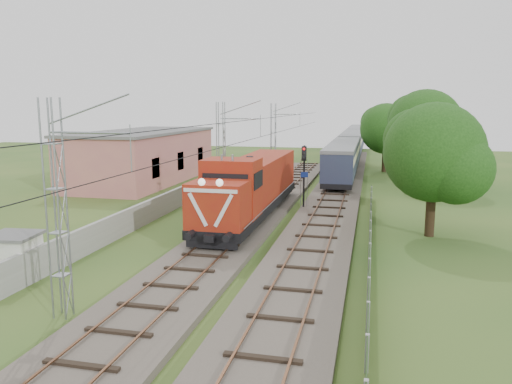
% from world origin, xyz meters
% --- Properties ---
extents(ground, '(140.00, 140.00, 0.00)m').
position_xyz_m(ground, '(0.00, 0.00, 0.00)').
color(ground, '#294F1D').
rests_on(ground, ground).
extents(track_main, '(4.20, 70.00, 0.45)m').
position_xyz_m(track_main, '(0.00, 7.00, 0.18)').
color(track_main, '#6B6054').
rests_on(track_main, ground).
extents(track_side, '(4.20, 80.00, 0.45)m').
position_xyz_m(track_side, '(5.00, 20.00, 0.18)').
color(track_side, '#6B6054').
rests_on(track_side, ground).
extents(catenary, '(3.31, 70.00, 8.00)m').
position_xyz_m(catenary, '(-2.95, 12.00, 4.05)').
color(catenary, gray).
rests_on(catenary, ground).
extents(boundary_wall, '(0.25, 40.00, 1.50)m').
position_xyz_m(boundary_wall, '(-6.50, 12.00, 0.75)').
color(boundary_wall, '#9E9E99').
rests_on(boundary_wall, ground).
extents(station_building, '(8.40, 20.40, 5.22)m').
position_xyz_m(station_building, '(-15.00, 24.00, 2.63)').
color(station_building, tan).
rests_on(station_building, ground).
extents(fence, '(0.12, 32.00, 1.20)m').
position_xyz_m(fence, '(8.00, 3.00, 0.60)').
color(fence, black).
rests_on(fence, ground).
extents(locomotive, '(3.17, 18.11, 4.60)m').
position_xyz_m(locomotive, '(0.00, 9.22, 2.34)').
color(locomotive, black).
rests_on(locomotive, ground).
extents(coach_rake, '(2.85, 63.62, 3.30)m').
position_xyz_m(coach_rake, '(5.00, 50.99, 2.40)').
color(coach_rake, black).
rests_on(coach_rake, ground).
extents(signal_post, '(0.53, 0.42, 4.88)m').
position_xyz_m(signal_post, '(3.10, 12.78, 3.35)').
color(signal_post, black).
rests_on(signal_post, ground).
extents(relay_hut, '(2.28, 2.28, 2.13)m').
position_xyz_m(relay_hut, '(-7.40, -5.02, 1.07)').
color(relay_hut, silver).
rests_on(relay_hut, ground).
extents(tree_a, '(6.13, 5.84, 7.95)m').
position_xyz_m(tree_a, '(11.52, 7.29, 4.96)').
color(tree_a, '#342815').
rests_on(tree_a, ground).
extents(tree_b, '(7.14, 6.80, 9.26)m').
position_xyz_m(tree_b, '(12.71, 25.61, 5.78)').
color(tree_b, '#342815').
rests_on(tree_b, ground).
extents(tree_c, '(6.22, 5.92, 8.06)m').
position_xyz_m(tree_c, '(9.45, 37.36, 5.03)').
color(tree_c, '#342815').
rests_on(tree_c, ground).
extents(tree_d, '(6.60, 6.28, 8.55)m').
position_xyz_m(tree_d, '(12.91, 37.26, 5.33)').
color(tree_d, '#342815').
rests_on(tree_d, ground).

